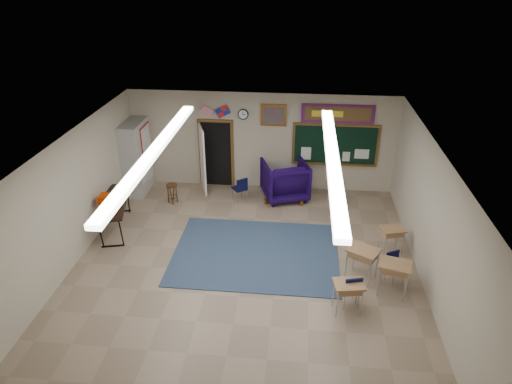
# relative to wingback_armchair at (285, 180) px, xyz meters

# --- Properties ---
(floor) EXTENTS (9.00, 9.00, 0.00)m
(floor) POSITION_rel_wingback_armchair_xyz_m (-0.76, -3.84, -0.58)
(floor) COLOR gray
(floor) RESTS_ON ground
(back_wall) EXTENTS (8.00, 0.04, 3.00)m
(back_wall) POSITION_rel_wingback_armchair_xyz_m (-0.76, 0.66, 0.92)
(back_wall) COLOR #AFA28D
(back_wall) RESTS_ON floor
(left_wall) EXTENTS (0.04, 9.00, 3.00)m
(left_wall) POSITION_rel_wingback_armchair_xyz_m (-4.76, -3.84, 0.92)
(left_wall) COLOR #AFA28D
(left_wall) RESTS_ON floor
(right_wall) EXTENTS (0.04, 9.00, 3.00)m
(right_wall) POSITION_rel_wingback_armchair_xyz_m (3.24, -3.84, 0.92)
(right_wall) COLOR #AFA28D
(right_wall) RESTS_ON floor
(ceiling) EXTENTS (8.00, 9.00, 0.04)m
(ceiling) POSITION_rel_wingback_armchair_xyz_m (-0.76, -3.84, 2.42)
(ceiling) COLOR white
(ceiling) RESTS_ON back_wall
(area_rug) EXTENTS (4.00, 3.00, 0.02)m
(area_rug) POSITION_rel_wingback_armchair_xyz_m (-0.56, -3.04, -0.57)
(area_rug) COLOR #2D3D55
(area_rug) RESTS_ON floor
(fluorescent_strips) EXTENTS (3.86, 6.00, 0.10)m
(fluorescent_strips) POSITION_rel_wingback_armchair_xyz_m (-0.76, -3.84, 2.36)
(fluorescent_strips) COLOR white
(fluorescent_strips) RESTS_ON ceiling
(doorway) EXTENTS (1.10, 0.89, 2.16)m
(doorway) POSITION_rel_wingback_armchair_xyz_m (-2.26, 0.51, 0.48)
(doorway) COLOR black
(doorway) RESTS_ON back_wall
(chalkboard) EXTENTS (2.55, 0.14, 1.30)m
(chalkboard) POSITION_rel_wingback_armchair_xyz_m (1.44, 0.63, 0.89)
(chalkboard) COLOR brown
(chalkboard) RESTS_ON back_wall
(bulletin_board) EXTENTS (2.10, 0.05, 0.55)m
(bulletin_board) POSITION_rel_wingback_armchair_xyz_m (1.44, 0.63, 1.87)
(bulletin_board) COLOR #B4120F
(bulletin_board) RESTS_ON back_wall
(framed_art_print) EXTENTS (0.75, 0.05, 0.65)m
(framed_art_print) POSITION_rel_wingback_armchair_xyz_m (-0.41, 0.63, 1.77)
(framed_art_print) COLOR #90571B
(framed_art_print) RESTS_ON back_wall
(wall_clock) EXTENTS (0.32, 0.05, 0.32)m
(wall_clock) POSITION_rel_wingback_armchair_xyz_m (-1.31, 0.63, 1.77)
(wall_clock) COLOR black
(wall_clock) RESTS_ON back_wall
(wall_flags) EXTENTS (1.16, 0.06, 0.70)m
(wall_flags) POSITION_rel_wingback_armchair_xyz_m (-2.16, 0.60, 1.90)
(wall_flags) COLOR red
(wall_flags) RESTS_ON back_wall
(storage_cabinet) EXTENTS (0.59, 1.25, 2.20)m
(storage_cabinet) POSITION_rel_wingback_armchair_xyz_m (-4.47, 0.01, 0.52)
(storage_cabinet) COLOR #A3A39F
(storage_cabinet) RESTS_ON floor
(wingback_armchair) EXTENTS (1.58, 1.60, 1.16)m
(wingback_armchair) POSITION_rel_wingback_armchair_xyz_m (0.00, 0.00, 0.00)
(wingback_armchair) COLOR #120532
(wingback_armchair) RESTS_ON floor
(student_chair_reading) EXTENTS (0.55, 0.55, 0.78)m
(student_chair_reading) POSITION_rel_wingback_armchair_xyz_m (-1.31, -0.37, -0.19)
(student_chair_reading) COLOR black
(student_chair_reading) RESTS_ON floor
(student_chair_desk_a) EXTENTS (0.48, 0.48, 0.79)m
(student_chair_desk_a) POSITION_rel_wingback_armchair_xyz_m (1.55, -4.67, -0.18)
(student_chair_desk_a) COLOR black
(student_chair_desk_a) RESTS_ON floor
(student_chair_desk_b) EXTENTS (0.49, 0.49, 0.73)m
(student_chair_desk_b) POSITION_rel_wingback_armchair_xyz_m (2.61, -3.82, -0.21)
(student_chair_desk_b) COLOR black
(student_chair_desk_b) RESTS_ON floor
(student_desk_front_left) EXTENTS (0.82, 0.76, 0.79)m
(student_desk_front_left) POSITION_rel_wingback_armchair_xyz_m (1.88, -3.77, -0.14)
(student_desk_front_left) COLOR #956845
(student_desk_front_left) RESTS_ON floor
(student_desk_front_right) EXTENTS (0.64, 0.55, 0.66)m
(student_desk_front_right) POSITION_rel_wingback_armchair_xyz_m (2.72, -2.61, -0.21)
(student_desk_front_right) COLOR #956845
(student_desk_front_right) RESTS_ON floor
(student_desk_back_left) EXTENTS (0.66, 0.54, 0.71)m
(student_desk_back_left) POSITION_rel_wingback_armchair_xyz_m (1.49, -4.88, -0.18)
(student_desk_back_left) COLOR #956845
(student_desk_back_left) RESTS_ON floor
(student_desk_back_right) EXTENTS (0.76, 0.64, 0.78)m
(student_desk_back_right) POSITION_rel_wingback_armchair_xyz_m (2.49, -4.22, -0.14)
(student_desk_back_right) COLOR #956845
(student_desk_back_right) RESTS_ON floor
(folding_table) EXTENTS (1.15, 2.11, 1.15)m
(folding_table) POSITION_rel_wingback_armchair_xyz_m (-4.37, -2.25, -0.12)
(folding_table) COLOR black
(folding_table) RESTS_ON floor
(wooden_stool) EXTENTS (0.33, 0.33, 0.58)m
(wooden_stool) POSITION_rel_wingback_armchair_xyz_m (-3.26, -0.67, -0.28)
(wooden_stool) COLOR #4D2C17
(wooden_stool) RESTS_ON floor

